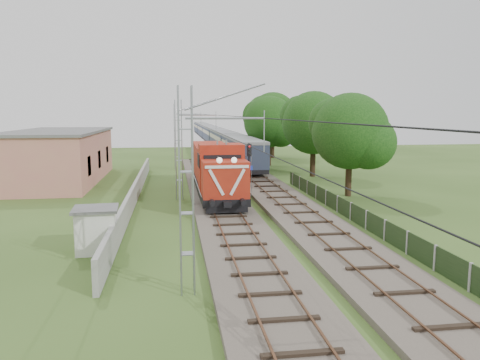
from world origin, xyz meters
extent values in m
plane|color=#354E1D|center=(0.00, 0.00, 0.00)|extent=(140.00, 140.00, 0.00)
cube|color=#6B6054|center=(0.00, 7.00, 0.15)|extent=(4.20, 70.00, 0.30)
cube|color=black|center=(0.00, 7.00, 0.35)|extent=(2.40, 70.00, 0.10)
cube|color=brown|center=(-0.85, 7.00, 0.42)|extent=(0.08, 70.00, 0.05)
cube|color=brown|center=(0.85, 7.00, 0.42)|extent=(0.08, 70.00, 0.05)
cube|color=#6B6054|center=(5.00, 20.00, 0.15)|extent=(4.20, 80.00, 0.30)
cube|color=black|center=(5.00, 20.00, 0.35)|extent=(2.40, 80.00, 0.10)
cube|color=brown|center=(4.15, 20.00, 0.42)|extent=(0.08, 80.00, 0.05)
cube|color=brown|center=(5.85, 20.00, 0.42)|extent=(0.08, 80.00, 0.05)
cylinder|color=gray|center=(-1.50, -8.00, 6.80)|extent=(3.00, 0.08, 0.08)
cylinder|color=gray|center=(-1.50, 12.00, 6.80)|extent=(3.00, 0.08, 0.08)
cylinder|color=gray|center=(-1.50, 32.00, 6.80)|extent=(3.00, 0.08, 0.08)
cylinder|color=black|center=(0.00, 12.00, 5.50)|extent=(0.03, 70.00, 0.03)
cylinder|color=black|center=(0.00, 12.00, 6.80)|extent=(0.03, 70.00, 0.03)
cube|color=#9E9E99|center=(-6.50, 12.00, 0.75)|extent=(0.25, 40.00, 1.50)
cube|color=#BD6A65|center=(-15.00, 24.00, 2.50)|extent=(8.00, 20.00, 5.00)
cube|color=#606060|center=(-15.00, 24.00, 5.10)|extent=(8.40, 20.40, 0.25)
cube|color=black|center=(-11.05, 18.00, 2.20)|extent=(0.10, 1.60, 1.80)
cube|color=black|center=(-11.05, 24.00, 2.20)|extent=(0.10, 1.60, 1.80)
cube|color=black|center=(-11.05, 30.00, 2.20)|extent=(0.10, 1.60, 1.80)
cube|color=black|center=(8.00, 3.00, 0.60)|extent=(0.05, 32.00, 1.15)
cube|color=#9E9E99|center=(8.00, 18.00, 0.60)|extent=(0.12, 0.12, 1.20)
cube|color=black|center=(0.00, 13.57, 1.04)|extent=(3.21, 18.18, 0.53)
cube|color=black|center=(0.00, 7.69, 0.72)|extent=(2.35, 3.85, 0.53)
cube|color=black|center=(0.00, 19.45, 0.72)|extent=(2.35, 3.85, 0.53)
cube|color=black|center=(0.00, 4.59, 0.61)|extent=(2.78, 0.27, 0.37)
cube|color=#9F2612|center=(0.00, 5.82, 2.54)|extent=(3.10, 2.67, 2.46)
sphere|color=white|center=(-0.48, 4.53, 3.93)|extent=(0.39, 0.39, 0.39)
sphere|color=white|center=(0.48, 4.53, 3.93)|extent=(0.39, 0.39, 0.39)
cube|color=silver|center=(-0.70, 4.46, 2.48)|extent=(1.07, 0.06, 1.79)
cube|color=silver|center=(0.70, 4.46, 2.48)|extent=(1.07, 0.06, 1.79)
cube|color=silver|center=(0.00, 4.46, 3.50)|extent=(2.89, 0.06, 0.19)
cube|color=#9F2612|center=(0.00, 8.44, 3.02)|extent=(3.21, 2.57, 3.42)
cube|color=black|center=(0.00, 7.13, 3.55)|extent=(2.67, 0.06, 0.96)
cube|color=#9F2612|center=(0.00, 16.19, 2.70)|extent=(2.99, 12.94, 2.78)
cylinder|color=black|center=(0.00, 12.93, 4.25)|extent=(0.47, 0.47, 0.43)
cylinder|color=gray|center=(-0.32, 7.58, 4.89)|extent=(0.13, 0.13, 0.37)
cylinder|color=gray|center=(0.32, 7.58, 4.89)|extent=(0.13, 0.13, 0.37)
cube|color=black|center=(5.00, 31.86, 0.88)|extent=(2.74, 20.82, 0.47)
cube|color=#293245|center=(5.00, 31.86, 2.39)|extent=(2.84, 20.82, 2.55)
cube|color=#B8B18F|center=(5.00, 31.86, 2.86)|extent=(2.88, 19.98, 0.71)
cube|color=gray|center=(5.00, 31.86, 3.81)|extent=(2.89, 20.82, 0.33)
cube|color=black|center=(5.00, 53.62, 0.88)|extent=(2.74, 20.82, 0.47)
cube|color=#293245|center=(5.00, 53.62, 2.39)|extent=(2.84, 20.82, 2.55)
cube|color=#B8B18F|center=(5.00, 53.62, 2.86)|extent=(2.88, 19.98, 0.71)
cube|color=gray|center=(5.00, 53.62, 3.81)|extent=(2.89, 20.82, 0.33)
cube|color=black|center=(5.00, 75.39, 0.88)|extent=(2.74, 20.82, 0.47)
cube|color=#293245|center=(5.00, 75.39, 2.39)|extent=(2.84, 20.82, 2.55)
cube|color=#B8B18F|center=(5.00, 75.39, 2.86)|extent=(2.88, 19.98, 0.71)
cube|color=gray|center=(5.00, 75.39, 3.81)|extent=(2.89, 20.82, 0.33)
cube|color=black|center=(5.00, 97.15, 0.88)|extent=(2.74, 20.82, 0.47)
cube|color=#293245|center=(5.00, 97.15, 2.39)|extent=(2.84, 20.82, 2.55)
cube|color=#B8B18F|center=(5.00, 97.15, 2.86)|extent=(2.88, 19.98, 0.71)
cube|color=gray|center=(5.00, 97.15, 3.81)|extent=(2.89, 20.82, 0.33)
cube|color=black|center=(5.00, 118.91, 0.88)|extent=(2.74, 20.82, 0.47)
cube|color=#293245|center=(5.00, 118.91, 2.39)|extent=(2.84, 20.82, 2.55)
cube|color=#B8B18F|center=(5.00, 118.91, 2.86)|extent=(2.88, 19.98, 0.71)
cube|color=gray|center=(5.00, 118.91, 3.81)|extent=(2.89, 20.82, 0.33)
cylinder|color=black|center=(2.63, 11.59, 2.27)|extent=(0.13, 0.13, 4.55)
cube|color=black|center=(2.63, 11.45, 4.00)|extent=(0.36, 0.27, 1.00)
sphere|color=red|center=(2.63, 11.34, 4.32)|extent=(0.16, 0.16, 0.16)
sphere|color=black|center=(2.63, 11.34, 4.00)|extent=(0.16, 0.16, 0.16)
sphere|color=black|center=(2.63, 11.34, 3.68)|extent=(0.16, 0.16, 0.16)
cube|color=#1A32A1|center=(2.67, 11.48, 2.55)|extent=(0.50, 0.17, 0.36)
cube|color=silver|center=(-7.40, -1.77, 1.05)|extent=(2.04, 2.04, 2.11)
cube|color=#606060|center=(-7.40, -1.77, 2.20)|extent=(2.35, 2.35, 0.14)
cylinder|color=#3C2818|center=(11.14, 11.64, 1.94)|extent=(0.52, 0.52, 3.88)
sphere|color=#10340E|center=(11.14, 11.64, 5.46)|extent=(6.35, 6.35, 6.35)
sphere|color=#10340E|center=(12.41, 10.68, 4.58)|extent=(4.44, 4.44, 4.44)
sphere|color=#10340E|center=(10.03, 12.75, 6.17)|extent=(4.13, 4.13, 4.13)
cylinder|color=#3C2818|center=(11.73, 23.79, 2.09)|extent=(0.59, 0.59, 4.18)
sphere|color=#10340E|center=(11.73, 23.79, 5.89)|extent=(6.84, 6.84, 6.84)
sphere|color=#10340E|center=(13.09, 22.76, 4.94)|extent=(4.79, 4.79, 4.79)
sphere|color=#10340E|center=(10.53, 24.99, 6.65)|extent=(4.44, 4.44, 4.44)
cylinder|color=#3C2818|center=(9.14, 34.98, 2.06)|extent=(0.55, 0.55, 4.12)
sphere|color=#10340E|center=(9.14, 34.98, 5.80)|extent=(6.74, 6.74, 6.74)
sphere|color=#10340E|center=(10.49, 33.97, 4.87)|extent=(4.72, 4.72, 4.72)
sphere|color=#10340E|center=(7.96, 36.16, 6.55)|extent=(4.38, 4.38, 4.38)
cylinder|color=#3C2818|center=(11.89, 45.52, 2.27)|extent=(0.59, 0.59, 4.53)
sphere|color=#10340E|center=(11.89, 45.52, 6.38)|extent=(7.41, 7.41, 7.41)
sphere|color=#10340E|center=(13.38, 44.41, 5.35)|extent=(5.19, 5.19, 5.19)
sphere|color=#10340E|center=(10.60, 46.82, 7.21)|extent=(4.82, 4.82, 4.82)
camera|label=1|loc=(-3.48, -25.63, 7.03)|focal=35.00mm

